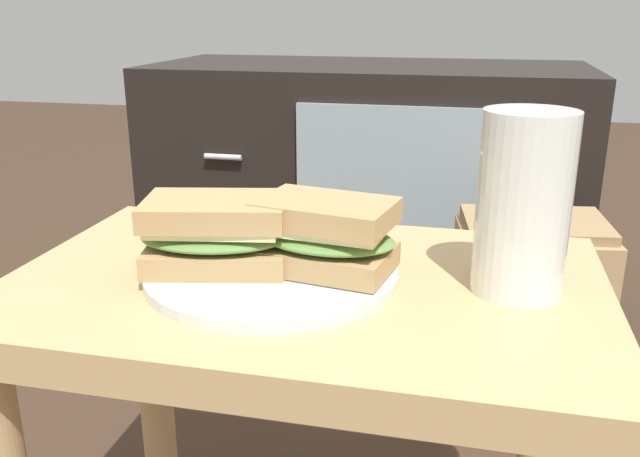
% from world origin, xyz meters
% --- Properties ---
extents(side_table, '(0.56, 0.36, 0.46)m').
position_xyz_m(side_table, '(0.00, 0.00, 0.37)').
color(side_table, tan).
rests_on(side_table, ground).
extents(tv_cabinet, '(0.96, 0.46, 0.58)m').
position_xyz_m(tv_cabinet, '(-0.09, 0.95, 0.29)').
color(tv_cabinet, black).
rests_on(tv_cabinet, ground).
extents(plate, '(0.24, 0.24, 0.01)m').
position_xyz_m(plate, '(-0.03, -0.01, 0.47)').
color(plate, silver).
rests_on(plate, side_table).
extents(sandwich_front, '(0.16, 0.12, 0.07)m').
position_xyz_m(sandwich_front, '(-0.08, -0.02, 0.50)').
color(sandwich_front, tan).
rests_on(sandwich_front, plate).
extents(sandwich_back, '(0.14, 0.11, 0.07)m').
position_xyz_m(sandwich_back, '(0.02, 0.00, 0.50)').
color(sandwich_back, tan).
rests_on(sandwich_back, plate).
extents(beer_glass, '(0.08, 0.08, 0.16)m').
position_xyz_m(beer_glass, '(0.19, 0.01, 0.54)').
color(beer_glass, silver).
rests_on(beer_glass, side_table).
extents(paper_bag, '(0.26, 0.20, 0.38)m').
position_xyz_m(paper_bag, '(0.25, 0.52, 0.19)').
color(paper_bag, tan).
rests_on(paper_bag, ground).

